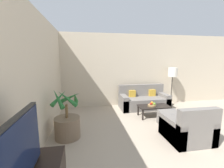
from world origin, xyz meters
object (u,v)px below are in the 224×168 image
object	(u,v)px
potted_palm	(67,123)
fruit_bowl	(152,105)
television	(18,156)
armchair	(187,129)
sofa_loveseat	(143,101)
floor_lamp	(173,74)
orange_fruit	(152,103)
coffee_table	(154,107)
apple_red	(151,104)
ottoman	(170,118)
apple_green	(154,104)

from	to	relation	value
potted_palm	fruit_bowl	distance (m)	2.56
television	armchair	size ratio (longest dim) A/B	1.08
potted_palm	sofa_loveseat	xyz separation A→B (m)	(2.49, 1.70, -0.06)
sofa_loveseat	floor_lamp	size ratio (longest dim) A/B	1.19
sofa_loveseat	floor_lamp	bearing A→B (deg)	8.80
orange_fruit	sofa_loveseat	bearing A→B (deg)	86.86
television	sofa_loveseat	bearing A→B (deg)	55.24
potted_palm	orange_fruit	size ratio (longest dim) A/B	13.62
floor_lamp	fruit_bowl	bearing A→B (deg)	-140.89
television	coffee_table	world-z (taller)	television
sofa_loveseat	fruit_bowl	world-z (taller)	sofa_loveseat
apple_red	armchair	size ratio (longest dim) A/B	0.08
orange_fruit	apple_red	bearing A→B (deg)	-138.16
apple_red	orange_fruit	world-z (taller)	orange_fruit
fruit_bowl	ottoman	world-z (taller)	fruit_bowl
orange_fruit	ottoman	world-z (taller)	orange_fruit
television	apple_green	world-z (taller)	television
potted_palm	apple_red	xyz separation A→B (m)	(2.39, 0.84, 0.09)
orange_fruit	coffee_table	bearing A→B (deg)	-51.46
television	apple_red	world-z (taller)	television
armchair	coffee_table	bearing A→B (deg)	94.00
potted_palm	sofa_loveseat	size ratio (longest dim) A/B	0.67
television	armchair	distance (m)	3.18
sofa_loveseat	armchair	distance (m)	2.29
apple_red	armchair	world-z (taller)	armchair
television	ottoman	world-z (taller)	television
coffee_table	apple_green	bearing A→B (deg)	-104.86
sofa_loveseat	ottoman	xyz separation A→B (m)	(0.16, -1.50, -0.09)
apple_red	ottoman	size ratio (longest dim) A/B	0.13
television	orange_fruit	distance (m)	3.97
television	sofa_loveseat	xyz separation A→B (m)	(2.62, 3.78, -0.70)
armchair	ottoman	size ratio (longest dim) A/B	1.61
coffee_table	apple_green	size ratio (longest dim) A/B	11.92
sofa_loveseat	fruit_bowl	distance (m)	0.87
sofa_loveseat	armchair	world-z (taller)	sofa_loveseat
fruit_bowl	orange_fruit	xyz separation A→B (m)	(0.03, 0.06, 0.06)
television	orange_fruit	world-z (taller)	television
coffee_table	ottoman	distance (m)	0.67
coffee_table	armchair	xyz separation A→B (m)	(0.10, -1.43, -0.03)
coffee_table	armchair	size ratio (longest dim) A/B	1.10
potted_palm	fruit_bowl	bearing A→B (deg)	19.15
coffee_table	armchair	bearing A→B (deg)	-86.00
floor_lamp	apple_red	bearing A→B (deg)	-141.59
fruit_bowl	apple_red	bearing A→B (deg)	179.27
coffee_table	apple_red	bearing A→B (deg)	-178.56
apple_red	ottoman	world-z (taller)	apple_red
sofa_loveseat	apple_green	world-z (taller)	sofa_loveseat
television	floor_lamp	world-z (taller)	floor_lamp
fruit_bowl	floor_lamp	bearing A→B (deg)	39.11
fruit_bowl	apple_green	world-z (taller)	apple_green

